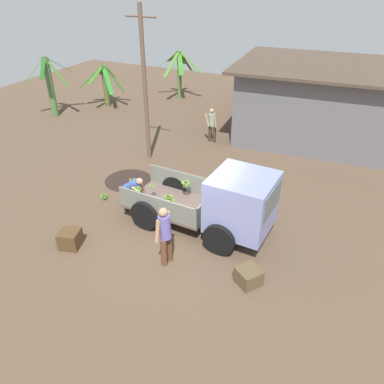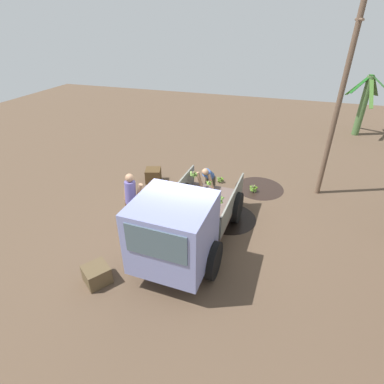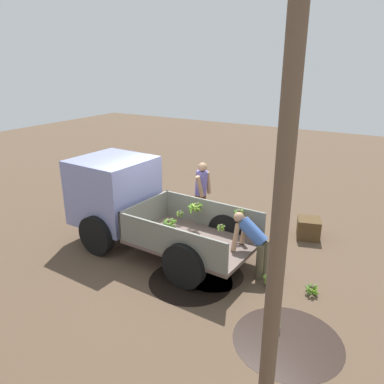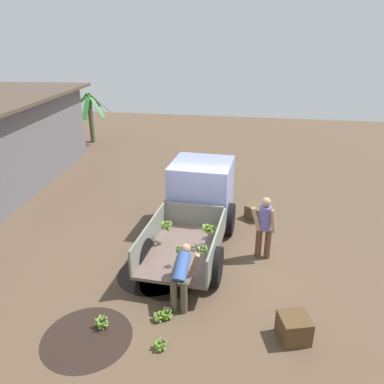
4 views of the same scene
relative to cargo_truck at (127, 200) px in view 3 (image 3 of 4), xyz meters
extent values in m
plane|color=brown|center=(-1.15, -0.23, -1.10)|extent=(36.00, 36.00, 0.00)
cylinder|color=black|center=(-4.49, 1.47, -1.09)|extent=(1.76, 1.76, 0.01)
cylinder|color=black|center=(-2.26, 0.77, -1.09)|extent=(1.72, 1.72, 0.01)
cylinder|color=black|center=(-2.56, 0.35, -1.09)|extent=(1.28, 1.28, 0.01)
cube|color=brown|center=(-1.89, 0.09, -0.59)|extent=(2.74, 1.85, 0.08)
cube|color=slate|center=(-1.85, 0.93, -0.23)|extent=(2.67, 0.17, 0.64)
cube|color=slate|center=(-1.92, -0.75, -0.23)|extent=(2.67, 0.17, 0.64)
cube|color=slate|center=(-0.58, 0.03, -0.23)|extent=(0.13, 1.73, 0.64)
cube|color=#838BC3|center=(0.41, -0.02, 0.16)|extent=(1.77, 1.77, 1.59)
cube|color=#4C606B|center=(1.26, -0.06, 0.48)|extent=(0.09, 1.36, 0.70)
cylinder|color=black|center=(0.20, 0.89, -0.63)|extent=(0.94, 0.26, 0.93)
cylinder|color=black|center=(0.12, -0.90, -0.63)|extent=(0.94, 0.26, 0.93)
cylinder|color=black|center=(-2.24, 1.00, -0.63)|extent=(0.94, 0.26, 0.93)
cylinder|color=black|center=(-2.33, -0.79, -0.63)|extent=(0.94, 0.26, 0.93)
sphere|color=brown|center=(-2.71, -0.52, 0.09)|extent=(0.09, 0.09, 0.09)
cylinder|color=#587B20|center=(-2.76, -0.55, 0.02)|extent=(0.14, 0.18, 0.16)
cylinder|color=#86B24F|center=(-2.68, -0.59, 0.04)|extent=(0.20, 0.11, 0.12)
cylinder|color=olive|center=(-2.64, -0.52, 0.02)|extent=(0.06, 0.17, 0.16)
cylinder|color=#4E732A|center=(-2.67, -0.46, 0.03)|extent=(0.19, 0.14, 0.15)
cylinder|color=#77AB48|center=(-2.75, -0.47, 0.03)|extent=(0.17, 0.16, 0.15)
sphere|color=#453E2D|center=(-1.69, -0.47, 0.05)|extent=(0.08, 0.08, 0.08)
cylinder|color=#6E9E34|center=(-1.64, -0.40, 0.01)|extent=(0.18, 0.15, 0.12)
cylinder|color=#78A62E|center=(-1.70, -0.39, 0.01)|extent=(0.20, 0.06, 0.11)
cylinder|color=#75A13A|center=(-1.74, -0.44, -0.03)|extent=(0.12, 0.16, 0.18)
cylinder|color=#5E9020|center=(-1.75, -0.48, -0.03)|extent=(0.07, 0.16, 0.18)
cylinder|color=olive|center=(-1.74, -0.53, 0.00)|extent=(0.19, 0.15, 0.12)
cylinder|color=#5A8824|center=(-1.68, -0.53, -0.02)|extent=(0.18, 0.08, 0.16)
cylinder|color=#59881B|center=(-1.62, -0.51, 0.00)|extent=(0.14, 0.19, 0.12)
cylinder|color=#597A1E|center=(-1.62, -0.46, -0.01)|extent=(0.07, 0.19, 0.14)
sphere|color=brown|center=(-2.56, 0.05, -0.07)|extent=(0.06, 0.06, 0.06)
cylinder|color=#7B9E45|center=(-2.57, 0.00, -0.12)|extent=(0.14, 0.07, 0.11)
cylinder|color=#68A529|center=(-2.52, 0.01, -0.11)|extent=(0.12, 0.13, 0.10)
cylinder|color=#719D41|center=(-2.52, 0.07, -0.12)|extent=(0.09, 0.13, 0.12)
cylinder|color=olive|center=(-2.57, 0.08, -0.13)|extent=(0.12, 0.07, 0.13)
cylinder|color=#5E981F|center=(-2.60, 0.05, -0.12)|extent=(0.04, 0.13, 0.12)
sphere|color=brown|center=(-1.19, -0.51, -0.25)|extent=(0.07, 0.07, 0.07)
cylinder|color=#71A330|center=(-1.15, -0.55, -0.29)|extent=(0.12, 0.13, 0.08)
cylinder|color=olive|center=(-1.15, -0.48, -0.30)|extent=(0.10, 0.13, 0.11)
cylinder|color=olive|center=(-1.21, -0.47, -0.32)|extent=(0.12, 0.08, 0.14)
cylinder|color=olive|center=(-1.23, -0.51, -0.31)|extent=(0.04, 0.12, 0.13)
cylinder|color=#72AE3C|center=(-1.22, -0.56, -0.29)|extent=(0.15, 0.09, 0.10)
sphere|color=#453E2D|center=(-1.55, -0.58, -0.03)|extent=(0.09, 0.09, 0.09)
cylinder|color=#5D9426|center=(-1.48, -0.54, -0.12)|extent=(0.15, 0.19, 0.20)
cylinder|color=#6FB031|center=(-1.56, -0.48, -0.09)|extent=(0.24, 0.08, 0.14)
cylinder|color=olive|center=(-1.63, -0.53, -0.09)|extent=(0.15, 0.23, 0.14)
cylinder|color=#7AAA49|center=(-1.60, -0.61, -0.13)|extent=(0.14, 0.18, 0.21)
cylinder|color=#6E9E40|center=(-1.53, -0.67, -0.08)|extent=(0.24, 0.09, 0.13)
cylinder|color=#5A832E|center=(-1.47, -0.61, -0.11)|extent=(0.14, 0.21, 0.19)
sphere|color=brown|center=(-1.62, 0.56, 0.01)|extent=(0.09, 0.09, 0.09)
cylinder|color=olive|center=(-1.53, 0.57, -0.06)|extent=(0.08, 0.23, 0.17)
cylinder|color=#57832F|center=(-1.56, 0.61, -0.07)|extent=(0.18, 0.19, 0.19)
cylinder|color=olive|center=(-1.62, 0.64, -0.06)|extent=(0.22, 0.07, 0.18)
cylinder|color=olive|center=(-1.69, 0.62, -0.04)|extent=(0.19, 0.21, 0.15)
cylinder|color=#4B7317|center=(-1.68, 0.55, -0.08)|extent=(0.08, 0.18, 0.22)
cylinder|color=olive|center=(-1.68, 0.49, -0.04)|extent=(0.21, 0.19, 0.14)
cylinder|color=#5F9A29|center=(-1.61, 0.46, -0.03)|extent=(0.24, 0.06, 0.13)
cylinder|color=olive|center=(-1.54, 0.50, -0.04)|extent=(0.19, 0.21, 0.13)
cylinder|color=brown|center=(-4.80, 3.48, 1.82)|extent=(0.16, 0.16, 5.84)
cylinder|color=brown|center=(-1.01, -1.98, -0.68)|extent=(0.19, 0.19, 0.84)
cylinder|color=brown|center=(-0.98, -1.75, -0.68)|extent=(0.19, 0.19, 0.84)
cylinder|color=#645CA7|center=(-1.02, -1.86, 0.07)|extent=(0.41, 0.36, 0.68)
sphere|color=tan|center=(-1.05, -1.85, 0.52)|extent=(0.24, 0.24, 0.24)
cylinder|color=tan|center=(-1.12, -2.06, 0.04)|extent=(0.14, 0.22, 0.63)
cylinder|color=tan|center=(-1.10, -1.63, 0.05)|extent=(0.15, 0.31, 0.62)
cylinder|color=brown|center=(-3.42, -0.03, -0.71)|extent=(0.16, 0.16, 0.77)
cylinder|color=brown|center=(-3.44, -0.25, -0.71)|extent=(0.16, 0.16, 0.77)
cylinder|color=#3E62B0|center=(-3.19, -0.15, -0.15)|extent=(0.67, 0.33, 0.59)
sphere|color=tan|center=(-2.86, -0.17, 0.10)|extent=(0.22, 0.22, 0.22)
cylinder|color=tan|center=(-2.89, 0.02, -0.27)|extent=(0.12, 0.27, 0.58)
cylinder|color=tan|center=(-2.91, -0.36, -0.27)|extent=(0.12, 0.27, 0.57)
sphere|color=brown|center=(-3.68, 0.07, -0.93)|extent=(0.08, 0.08, 0.08)
cylinder|color=#88AB49|center=(-3.61, 0.10, -0.98)|extent=(0.12, 0.20, 0.14)
cylinder|color=olive|center=(-3.64, 0.14, -0.97)|extent=(0.20, 0.14, 0.11)
cylinder|color=#74AC2B|center=(-3.70, 0.12, -1.01)|extent=(0.17, 0.10, 0.18)
cylinder|color=#5D8D21|center=(-3.75, 0.10, -0.99)|extent=(0.14, 0.19, 0.15)
cylinder|color=#64982F|center=(-3.75, 0.04, -0.99)|extent=(0.10, 0.20, 0.15)
cylinder|color=#5B8C27|center=(-3.72, 0.00, -0.99)|extent=(0.19, 0.13, 0.15)
cylinder|color=#4E732D|center=(-3.66, 0.01, -1.01)|extent=(0.17, 0.10, 0.18)
cylinder|color=#577424|center=(-3.62, 0.05, -1.01)|extent=(0.09, 0.17, 0.18)
sphere|color=brown|center=(-4.51, -0.01, -0.92)|extent=(0.07, 0.07, 0.07)
cylinder|color=#75B12F|center=(-4.57, -0.04, -1.00)|extent=(0.11, 0.17, 0.16)
cylinder|color=#54771F|center=(-4.52, -0.06, -1.01)|extent=(0.15, 0.09, 0.18)
cylinder|color=#5A8630|center=(-4.48, -0.09, -0.97)|extent=(0.20, 0.09, 0.12)
cylinder|color=olive|center=(-4.44, -0.04, -0.98)|extent=(0.11, 0.19, 0.14)
cylinder|color=olive|center=(-4.45, 0.00, -1.00)|extent=(0.08, 0.17, 0.17)
cylinder|color=olive|center=(-4.46, 0.05, -0.98)|extent=(0.18, 0.14, 0.13)
cylinder|color=#4A7D1A|center=(-4.53, 0.06, -0.98)|extent=(0.19, 0.09, 0.14)
cylinder|color=#68AD24|center=(-4.57, 0.03, -0.98)|extent=(0.14, 0.17, 0.14)
sphere|color=brown|center=(-4.17, 1.29, -0.89)|extent=(0.08, 0.08, 0.08)
cylinder|color=#699F2C|center=(-4.15, 1.38, -0.95)|extent=(0.23, 0.09, 0.13)
cylinder|color=olive|center=(-4.23, 1.34, -0.97)|extent=(0.17, 0.19, 0.17)
cylinder|color=olive|center=(-4.23, 1.30, -0.99)|extent=(0.07, 0.17, 0.21)
cylinder|color=olive|center=(-4.24, 1.24, -0.96)|extent=(0.15, 0.20, 0.16)
cylinder|color=olive|center=(-4.18, 1.21, -0.98)|extent=(0.20, 0.07, 0.19)
cylinder|color=#609B24|center=(-4.12, 1.22, -0.97)|extent=(0.20, 0.16, 0.17)
cylinder|color=#65953A|center=(-4.10, 1.28, -0.98)|extent=(0.06, 0.19, 0.20)
cylinder|color=#70A933|center=(-4.11, 1.34, -0.98)|extent=(0.16, 0.17, 0.19)
sphere|color=brown|center=(-3.79, 0.21, -0.94)|extent=(0.08, 0.08, 0.08)
cylinder|color=#629827|center=(-3.73, 0.17, -0.99)|extent=(0.15, 0.17, 0.13)
cylinder|color=#82AD34|center=(-3.73, 0.26, -0.98)|extent=(0.16, 0.17, 0.11)
cylinder|color=#4E7F21|center=(-3.82, 0.28, -0.99)|extent=(0.18, 0.12, 0.12)
cylinder|color=olive|center=(-3.84, 0.22, -1.01)|extent=(0.06, 0.15, 0.17)
cylinder|color=#68A123|center=(-3.81, 0.15, -1.00)|extent=(0.18, 0.10, 0.14)
cube|color=#4D371E|center=(-3.80, -2.46, -0.84)|extent=(0.69, 0.69, 0.51)
cube|color=brown|center=(1.23, -1.66, -0.88)|extent=(0.77, 0.77, 0.44)
camera|label=1|loc=(2.95, -8.51, 5.80)|focal=35.00mm
camera|label=2|loc=(5.39, 2.02, 4.35)|focal=28.00mm
camera|label=3|loc=(-5.66, 6.43, 3.16)|focal=35.00mm
camera|label=4|loc=(-9.61, -1.52, 4.36)|focal=35.00mm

